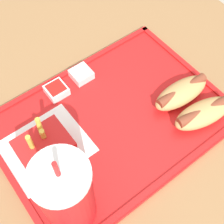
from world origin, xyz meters
name	(u,v)px	position (x,y,z in m)	size (l,w,h in m)	color
ground_plane	(106,220)	(0.00, 0.00, 0.00)	(8.00, 8.00, 0.00)	#ADA393
dining_table	(103,191)	(0.00, 0.00, 0.38)	(1.02, 1.07, 0.77)	olive
food_tray	(112,121)	(-0.04, 0.00, 0.77)	(0.47, 0.34, 0.01)	red
paper_napkin	(46,148)	(0.11, -0.03, 0.78)	(0.16, 0.14, 0.00)	white
soda_cup	(67,195)	(0.13, 0.10, 0.87)	(0.09, 0.09, 0.21)	red
hot_dog_far	(203,113)	(-0.19, 0.11, 0.80)	(0.14, 0.08, 0.04)	tan
hot_dog_near	(181,92)	(-0.19, 0.04, 0.80)	(0.14, 0.06, 0.04)	tan
fries_carton	(45,150)	(0.11, -0.01, 0.81)	(0.10, 0.08, 0.10)	red
sauce_cup_mayo	(81,74)	(-0.05, -0.13, 0.79)	(0.04, 0.04, 0.02)	silver
sauce_cup_ketchup	(56,90)	(0.02, -0.13, 0.79)	(0.04, 0.04, 0.02)	silver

